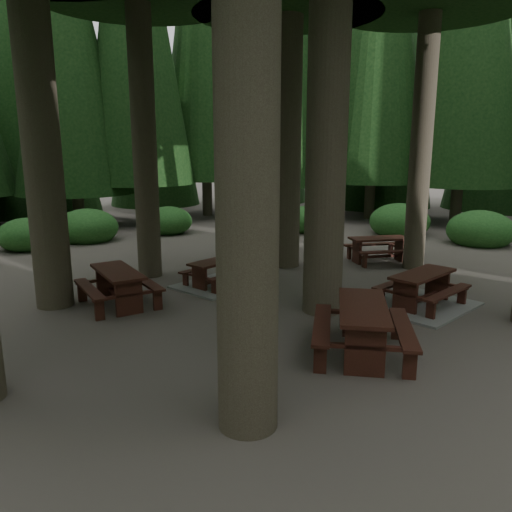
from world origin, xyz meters
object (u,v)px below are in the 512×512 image
picnic_table_c (218,278)px  picnic_table_b (118,282)px  picnic_table_e (363,322)px  picnic_table_a (421,295)px  picnic_table_d (379,246)px

picnic_table_c → picnic_table_b: bearing=168.3°
picnic_table_b → picnic_table_e: (2.92, -4.79, 0.05)m
picnic_table_a → picnic_table_e: bearing=-169.2°
picnic_table_d → picnic_table_e: picnic_table_e is taller
picnic_table_a → picnic_table_d: size_ratio=1.26×
picnic_table_c → picnic_table_e: 5.16m
picnic_table_e → picnic_table_a: bearing=-26.5°
picnic_table_a → picnic_table_c: 4.98m
picnic_table_d → picnic_table_e: 7.27m
picnic_table_b → picnic_table_a: bearing=-122.3°
picnic_table_b → picnic_table_e: size_ratio=0.74×
picnic_table_d → picnic_table_e: bearing=-117.6°
picnic_table_b → picnic_table_d: (8.10, 0.32, -0.03)m
picnic_table_c → picnic_table_e: picnic_table_e is taller
picnic_table_b → picnic_table_c: picnic_table_b is taller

